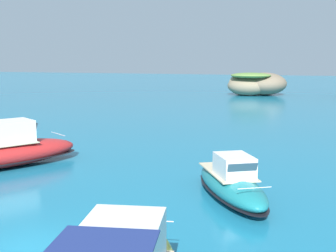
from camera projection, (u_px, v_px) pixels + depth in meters
The scene contains 4 objects.
ground_plane at pixel (26, 250), 15.47m from camera, with size 400.00×400.00×0.00m, color #197093.
islet_small at pixel (255, 84), 85.17m from camera, with size 12.84×12.15×4.60m.
motorboat_teal at pixel (231, 183), 21.35m from camera, with size 6.17×7.67×2.27m.
motorboat_red at pixel (3, 152), 27.43m from camera, with size 7.48×10.56×3.03m.
Camera 1 is at (10.30, -11.57, 6.87)m, focal length 45.09 mm.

